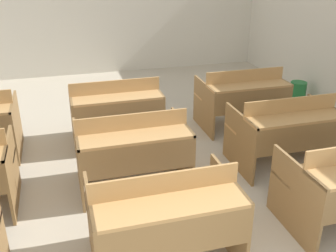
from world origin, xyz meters
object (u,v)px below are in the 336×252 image
(bench_third_right, at_px, (242,97))
(bench_second_right, at_px, (286,130))
(bench_front_center, at_px, (165,215))
(bench_second_center, at_px, (133,148))
(wastepaper_bin, at_px, (298,90))
(bench_third_center, at_px, (116,109))

(bench_third_right, bearing_deg, bench_second_right, -90.57)
(bench_front_center, xyz_separation_m, bench_second_center, (-0.02, 1.20, 0.00))
(bench_second_center, bearing_deg, bench_second_right, -0.59)
(bench_second_right, bearing_deg, bench_front_center, -146.54)
(bench_second_center, relative_size, bench_second_right, 1.00)
(bench_second_right, distance_m, wastepaper_bin, 2.54)
(bench_third_right, bearing_deg, bench_front_center, -127.28)
(bench_front_center, xyz_separation_m, bench_third_center, (-0.01, 2.36, 0.00))
(bench_front_center, relative_size, bench_second_right, 1.00)
(bench_second_right, height_order, bench_third_right, same)
(bench_second_right, xyz_separation_m, bench_third_right, (0.01, 1.18, 0.00))
(bench_second_right, relative_size, bench_third_center, 1.00)
(bench_second_center, xyz_separation_m, wastepaper_bin, (3.31, 2.01, -0.31))
(bench_second_center, distance_m, bench_third_right, 2.15)
(bench_third_right, xyz_separation_m, wastepaper_bin, (1.49, 0.84, -0.31))
(bench_second_center, height_order, wastepaper_bin, bench_second_center)
(bench_second_right, xyz_separation_m, wastepaper_bin, (1.51, 2.02, -0.31))
(bench_front_center, xyz_separation_m, wastepaper_bin, (3.29, 3.20, -0.31))
(bench_second_right, bearing_deg, bench_third_center, 146.66)
(bench_third_center, height_order, wastepaper_bin, bench_third_center)
(bench_front_center, xyz_separation_m, bench_second_right, (1.78, 1.18, 0.00))
(bench_third_right, height_order, wastepaper_bin, bench_third_right)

